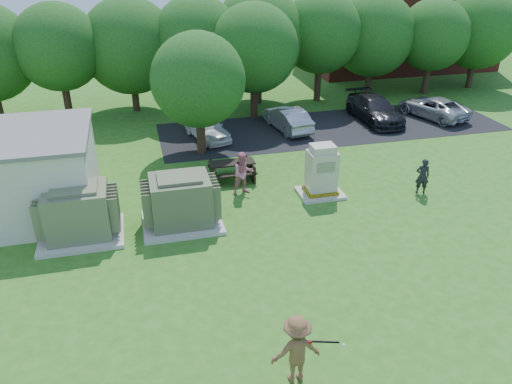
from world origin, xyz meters
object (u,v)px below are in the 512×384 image
object	(u,v)px
picnic_table	(232,169)
transformer_left	(78,214)
car_white	(207,127)
person_by_generator	(422,176)
transformer_right	(181,202)
generator_cabinet	(321,173)
person_at_picnic	(243,173)
car_silver_b	(433,107)
batter	(296,350)
car_dark	(375,109)
car_silver_a	(287,118)

from	to	relation	value
picnic_table	transformer_left	bearing A→B (deg)	-151.37
car_white	person_by_generator	bearing A→B (deg)	-63.68
transformer_right	picnic_table	size ratio (longest dim) A/B	1.48
generator_cabinet	car_white	xyz separation A→B (m)	(-3.64, 7.87, -0.36)
person_at_picnic	car_silver_b	bearing A→B (deg)	21.45
batter	car_dark	bearing A→B (deg)	-121.06
transformer_right	car_silver_b	size ratio (longest dim) A/B	0.67
transformer_right	car_dark	world-z (taller)	transformer_right
car_dark	generator_cabinet	bearing A→B (deg)	-129.80
person_at_picnic	car_dark	distance (m)	12.33
transformer_left	car_silver_b	xyz separation A→B (m)	(20.14, 9.27, -0.35)
transformer_left	person_at_picnic	xyz separation A→B (m)	(6.57, 1.99, -0.02)
car_silver_b	car_white	bearing A→B (deg)	-17.79
person_at_picnic	car_white	distance (m)	6.99
car_silver_b	car_dark	bearing A→B (deg)	-22.65
batter	transformer_left	bearing A→B (deg)	-55.91
transformer_right	car_white	size ratio (longest dim) A/B	0.80
car_silver_a	car_silver_b	world-z (taller)	car_silver_a
person_at_picnic	person_by_generator	bearing A→B (deg)	-20.49
batter	car_white	distance (m)	17.24
transformer_right	picnic_table	xyz separation A→B (m)	(2.68, 3.48, -0.43)
picnic_table	transformer_right	bearing A→B (deg)	-127.58
car_white	car_silver_b	size ratio (longest dim) A/B	0.83
picnic_table	person_at_picnic	xyz separation A→B (m)	(0.19, -1.49, 0.41)
generator_cabinet	person_by_generator	distance (m)	4.35
generator_cabinet	picnic_table	distance (m)	4.16
transformer_right	car_white	xyz separation A→B (m)	(2.41, 8.96, -0.33)
person_at_picnic	car_silver_b	distance (m)	15.41
transformer_right	person_at_picnic	distance (m)	3.49
person_by_generator	car_silver_b	bearing A→B (deg)	-105.42
person_at_picnic	car_silver_b	xyz separation A→B (m)	(13.57, 7.28, -0.33)
transformer_left	car_silver_a	bearing A→B (deg)	40.66
car_white	car_silver_b	xyz separation A→B (m)	(14.03, 0.31, -0.01)
car_dark	transformer_left	bearing A→B (deg)	-151.52
batter	picnic_table	bearing A→B (deg)	-93.79
batter	car_dark	distance (m)	20.80
transformer_left	car_dark	xyz separation A→B (m)	(16.35, 9.51, -0.25)
generator_cabinet	car_silver_a	distance (m)	8.26
person_at_picnic	car_silver_a	bearing A→B (deg)	53.08
picnic_table	car_silver_b	bearing A→B (deg)	22.82
batter	person_by_generator	distance (m)	11.94
generator_cabinet	car_silver_a	bearing A→B (deg)	82.64
transformer_left	person_at_picnic	size ratio (longest dim) A/B	1.58
generator_cabinet	picnic_table	bearing A→B (deg)	144.64
batter	generator_cabinet	bearing A→B (deg)	-113.90
person_by_generator	car_silver_b	size ratio (longest dim) A/B	0.36
transformer_right	batter	bearing A→B (deg)	-77.30
picnic_table	car_silver_a	bearing A→B (deg)	52.65
person_at_picnic	car_dark	bearing A→B (deg)	30.80
car_silver_a	car_dark	bearing A→B (deg)	173.31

